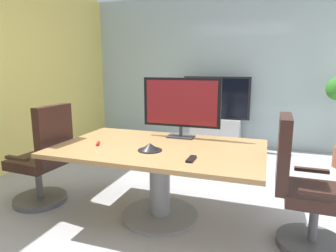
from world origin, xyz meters
name	(u,v)px	position (x,y,z in m)	size (l,w,h in m)	color
ground_plane	(170,225)	(0.00, 0.00, 0.00)	(7.52, 7.52, 0.00)	#99999E
wall_back_glass_partition	(225,71)	(0.00, 3.26, 1.39)	(5.29, 0.10, 2.79)	#9EB2B7
conference_table	(160,164)	(-0.15, 0.14, 0.55)	(1.95, 1.20, 0.73)	olive
office_chair_left	(44,163)	(-1.42, 0.00, 0.46)	(0.61, 0.59, 1.09)	#4C4C51
office_chair_right	(303,194)	(1.13, 0.06, 0.46)	(0.60, 0.58, 1.09)	#4C4C51
tv_monitor	(181,104)	(-0.06, 0.57, 1.08)	(0.84, 0.18, 0.64)	#333338
wall_display_unit	(216,124)	(-0.08, 2.90, 0.44)	(1.20, 0.36, 1.31)	#B7BABC
conference_phone	(150,147)	(-0.18, -0.03, 0.76)	(0.22, 0.22, 0.07)	black
remote_control	(191,159)	(0.24, -0.18, 0.73)	(0.05, 0.17, 0.02)	black
whiteboard_marker	(98,144)	(-0.74, 0.00, 0.74)	(0.13, 0.02, 0.02)	red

